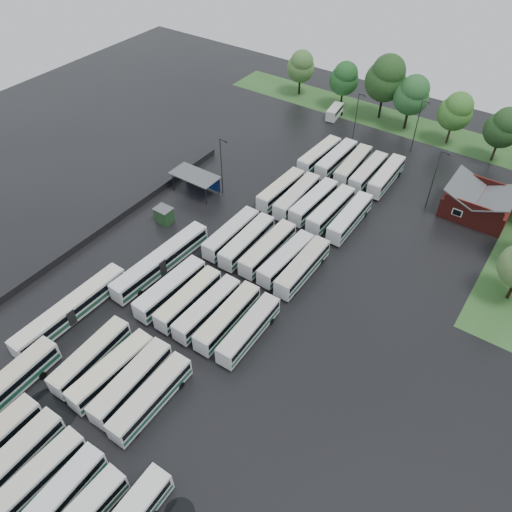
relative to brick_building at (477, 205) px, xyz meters
The scene contains 50 objects.
ground 49.08m from the brick_building, 119.30° to the right, with size 160.00×160.00×0.00m, color black.
brick_building is the anchor object (origin of this frame).
wash_shed 46.14m from the brick_building, 153.27° to the right, with size 8.20×4.20×3.58m.
utility_hut 50.26m from the brick_building, 143.11° to the right, with size 2.70×2.20×2.62m.
grass_strip_north 31.19m from the brick_building, 134.96° to the left, with size 80.00×10.00×0.01m, color #2E5B25.
west_fence 57.83m from the brick_building, 143.04° to the right, with size 0.10×50.00×1.20m, color #2D2D30.
bus_r0c1 73.13m from the brick_building, 110.22° to the right, with size 2.68×11.41×3.16m.
bus_r0c2 71.94m from the brick_building, 107.79° to the right, with size 2.62×11.00×3.04m.
bus_r0c3 71.18m from the brick_building, 105.23° to the right, with size 2.75×11.28×3.12m.
bus_r1c0 62.39m from the brick_building, 117.28° to the right, with size 2.81×11.10×3.07m.
bus_r1c1 60.83m from the brick_building, 114.34° to the right, with size 2.86×11.32×3.13m.
bus_r1c2 59.50m from the brick_building, 111.82° to the right, with size 2.82×11.38×3.15m.
bus_r1c3 58.59m from the brick_building, 108.85° to the right, with size 2.58×11.28×3.13m.
bus_r2c0 50.53m from the brick_building, 123.95° to the right, with size 2.89×11.58×3.20m.
bus_r2c1 48.84m from the brick_building, 120.89° to the right, with size 2.43×11.00×3.06m.
bus_r2c2 47.25m from the brick_building, 117.70° to the right, with size 2.58×11.11×3.08m.
bus_r2c3 45.62m from the brick_building, 114.47° to the right, with size 2.60×11.33×3.14m.
bus_r2c4 44.38m from the brick_building, 110.56° to the right, with size 2.63×11.06×3.06m.
bus_r3c0 39.95m from the brick_building, 135.25° to the right, with size 2.45×11.26×3.13m.
bus_r3c1 37.96m from the brick_building, 131.92° to the right, with size 2.63×11.44×3.17m.
bus_r3c2 35.45m from the brick_building, 128.22° to the right, with size 2.56×11.50×3.19m.
bus_r3c3 33.70m from the brick_building, 123.58° to the right, with size 2.87×11.17×3.08m.
bus_r3c4 32.37m from the brick_building, 119.20° to the right, with size 2.52×11.47×3.19m.
bus_r4c0 31.79m from the brick_building, 153.42° to the right, with size 2.69×11.05×3.06m.
bus_r4c1 29.00m from the brick_building, 150.15° to the right, with size 2.69×11.52×3.19m.
bus_r4c2 26.29m from the brick_building, 147.51° to the right, with size 2.79×11.45×3.17m.
bus_r4c3 23.73m from the brick_building, 142.56° to the right, with size 2.69×11.58×3.21m.
bus_r4c4 21.16m from the brick_building, 136.78° to the right, with size 2.63×11.53×3.20m.
bus_r5c0 28.46m from the brick_building, behind, with size 2.91×11.47×3.17m.
bus_r5c1 25.26m from the brick_building, behind, with size 2.62×11.50×3.19m.
bus_r5c2 21.83m from the brick_building, behind, with size 2.96×11.50×3.17m.
bus_r5c3 18.69m from the brick_building, behind, with size 2.43×11.14×3.10m.
bus_r5c4 15.53m from the brick_building, behind, with size 2.72×11.41×3.16m.
artic_bus_west_b 50.77m from the brick_building, 130.46° to the right, with size 3.17×17.10×3.16m.
artic_bus_west_c 63.39m from the brick_building, 124.86° to the right, with size 2.66×16.83×3.12m.
minibus 38.26m from the brick_building, 154.65° to the left, with size 2.73×5.65×2.37m.
tree_north_0 51.38m from the brick_building, 154.93° to the left, with size 6.12×6.12×10.14m.
tree_north_1 41.69m from the brick_building, 149.00° to the left, with size 6.17×6.17×10.21m.
tree_north_2 34.92m from the brick_building, 140.92° to the left, with size 8.19×8.19×13.57m.
tree_north_3 29.25m from the brick_building, 135.00° to the left, with size 6.90×6.90×11.43m.
tree_north_4 23.10m from the brick_building, 120.00° to the left, with size 6.40×6.40×10.61m.
tree_north_5 18.94m from the brick_building, 96.97° to the left, with size 6.47×6.47×10.71m.
lamp_post_ne 8.73m from the brick_building, 158.96° to the right, with size 1.65×0.32×10.72m.
lamp_post_nw 41.82m from the brick_building, 153.30° to the right, with size 1.62×0.32×10.53m.
lamp_post_back_w 29.51m from the brick_building, 158.38° to the left, with size 1.45×0.28×9.39m.
lamp_post_back_e 20.74m from the brick_building, 141.34° to the left, with size 1.60×0.31×10.37m.
puddle_0 68.54m from the brick_building, 114.03° to the right, with size 6.45×6.45×0.01m, color black.
puddle_1 70.18m from the brick_building, 105.40° to the right, with size 3.11×3.11×0.01m, color black.
puddle_2 54.18m from the brick_building, 129.18° to the right, with size 5.03×5.03×0.01m, color black.
puddle_3 47.12m from the brick_building, 116.95° to the right, with size 4.34×4.34×0.01m, color black.
Camera 1 is at (31.36, -30.33, 50.37)m, focal length 35.00 mm.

